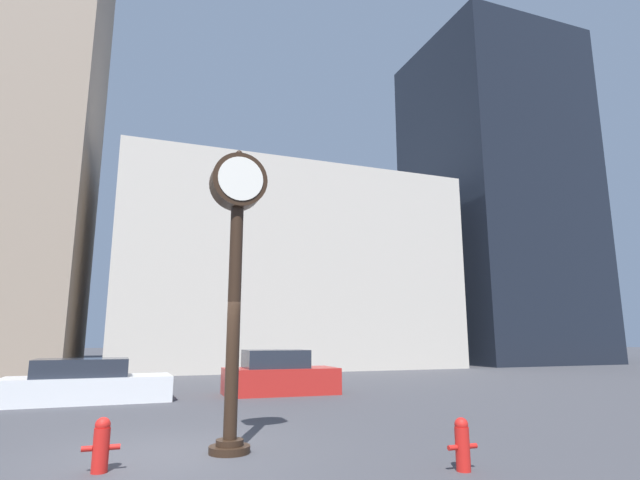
{
  "coord_description": "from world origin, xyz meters",
  "views": [
    {
      "loc": [
        -0.7,
        -9.02,
        1.88
      ],
      "look_at": [
        6.68,
        10.8,
        6.05
      ],
      "focal_mm": 28.0,
      "sensor_mm": 36.0,
      "label": 1
    }
  ],
  "objects_px": {
    "car_white": "(87,384)",
    "car_red": "(279,375)",
    "fire_hydrant_far": "(462,444)",
    "fire_hydrant_near": "(101,444)",
    "street_clock": "(236,243)"
  },
  "relations": [
    {
      "from": "car_red",
      "to": "car_white",
      "type": "bearing_deg",
      "value": -177.19
    },
    {
      "from": "fire_hydrant_near",
      "to": "fire_hydrant_far",
      "type": "xyz_separation_m",
      "value": [
        4.91,
        -1.74,
        -0.01
      ]
    },
    {
      "from": "car_white",
      "to": "car_red",
      "type": "relative_size",
      "value": 1.23
    },
    {
      "from": "car_red",
      "to": "fire_hydrant_near",
      "type": "xyz_separation_m",
      "value": [
        -5.15,
        -8.86,
        -0.24
      ]
    },
    {
      "from": "street_clock",
      "to": "car_white",
      "type": "relative_size",
      "value": 1.12
    },
    {
      "from": "fire_hydrant_far",
      "to": "fire_hydrant_near",
      "type": "bearing_deg",
      "value": 160.45
    },
    {
      "from": "car_white",
      "to": "fire_hydrant_far",
      "type": "relative_size",
      "value": 6.42
    },
    {
      "from": "car_white",
      "to": "car_red",
      "type": "distance_m",
      "value": 6.01
    },
    {
      "from": "fire_hydrant_near",
      "to": "street_clock",
      "type": "bearing_deg",
      "value": 16.4
    },
    {
      "from": "street_clock",
      "to": "fire_hydrant_near",
      "type": "xyz_separation_m",
      "value": [
        -1.96,
        -0.58,
        -3.17
      ]
    },
    {
      "from": "car_white",
      "to": "car_red",
      "type": "xyz_separation_m",
      "value": [
        6.01,
        0.1,
        0.09
      ]
    },
    {
      "from": "car_red",
      "to": "fire_hydrant_far",
      "type": "relative_size",
      "value": 5.24
    },
    {
      "from": "car_white",
      "to": "fire_hydrant_near",
      "type": "height_order",
      "value": "car_white"
    },
    {
      "from": "street_clock",
      "to": "fire_hydrant_far",
      "type": "xyz_separation_m",
      "value": [
        2.95,
        -2.32,
        -3.18
      ]
    },
    {
      "from": "car_white",
      "to": "fire_hydrant_far",
      "type": "distance_m",
      "value": 11.98
    }
  ]
}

